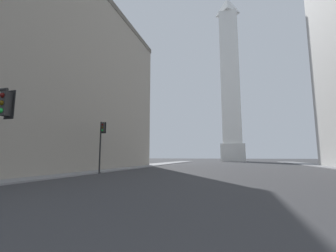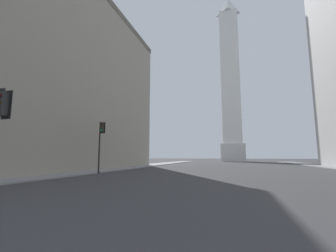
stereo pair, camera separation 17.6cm
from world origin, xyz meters
TOP-DOWN VIEW (x-y plane):
  - sidewalk_left at (-17.15, 32.13)m, footprint 5.00×107.09m
  - building_left at (-26.53, 23.81)m, footprint 18.98×42.94m
  - obelisk at (0.00, 89.24)m, footprint 8.81×8.81m
  - traffic_light_mid_left at (-14.51, 22.51)m, footprint 0.76×0.52m

SIDE VIEW (x-z plane):
  - sidewalk_left at x=-17.15m, z-range 0.00..0.15m
  - traffic_light_mid_left at x=-14.51m, z-range 0.95..6.97m
  - building_left at x=-26.53m, z-range 0.01..26.32m
  - obelisk at x=0.00m, z-range -1.59..66.53m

